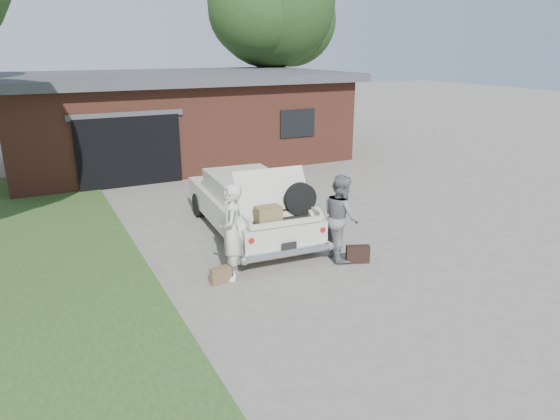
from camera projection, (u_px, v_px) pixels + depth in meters
name	position (u px, v px, depth m)	size (l,w,h in m)	color
ground	(294.00, 271.00, 9.85)	(90.00, 90.00, 0.00)	gray
house	(175.00, 116.00, 19.46)	(12.80, 7.80, 3.30)	brown
tree_right	(273.00, 9.00, 23.91)	(7.02, 6.10, 9.31)	#38281E
sedan	(249.00, 204.00, 11.74)	(2.19, 4.90, 1.83)	beige
woman_left	(232.00, 232.00, 9.30)	(0.67, 0.44, 1.85)	silver
woman_right	(341.00, 217.00, 10.22)	(0.87, 0.68, 1.79)	slate
suitcase_left	(221.00, 275.00, 9.32)	(0.41, 0.13, 0.32)	brown
suitcase_right	(358.00, 254.00, 10.20)	(0.48, 0.15, 0.37)	black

